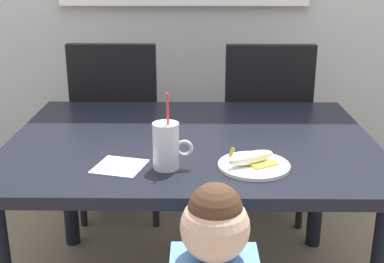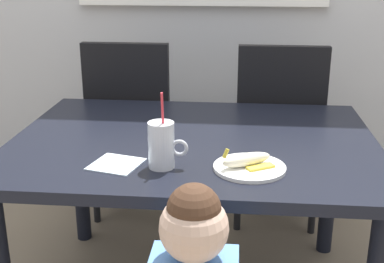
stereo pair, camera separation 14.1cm
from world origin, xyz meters
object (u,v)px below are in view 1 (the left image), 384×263
(dining_chair_left, at_px, (119,122))
(dining_chair_right, at_px, (264,123))
(snack_plate, at_px, (254,166))
(peeled_banana, at_px, (252,158))
(dining_table, at_px, (192,160))
(milk_cup, at_px, (166,148))
(paper_napkin, at_px, (120,167))

(dining_chair_left, bearing_deg, dining_chair_right, 179.18)
(dining_chair_right, relative_size, snack_plate, 4.17)
(snack_plate, height_order, peeled_banana, peeled_banana)
(dining_table, height_order, peeled_banana, peeled_banana)
(milk_cup, distance_m, peeled_banana, 0.27)
(dining_chair_right, distance_m, milk_cup, 1.09)
(milk_cup, relative_size, paper_napkin, 1.68)
(dining_chair_right, xyz_separation_m, paper_napkin, (-0.59, -0.97, 0.16))
(dining_chair_right, xyz_separation_m, peeled_banana, (-0.17, -0.97, 0.19))
(dining_chair_left, relative_size, paper_napkin, 6.40)
(snack_plate, distance_m, peeled_banana, 0.03)
(dining_chair_left, distance_m, snack_plate, 1.15)
(milk_cup, bearing_deg, dining_table, 75.23)
(dining_chair_right, relative_size, peeled_banana, 5.48)
(dining_table, height_order, snack_plate, snack_plate)
(dining_chair_left, bearing_deg, snack_plate, 121.00)
(dining_chair_left, distance_m, milk_cup, 1.06)
(dining_chair_left, xyz_separation_m, paper_napkin, (0.16, -0.98, 0.16))
(dining_table, distance_m, dining_chair_right, 0.78)
(dining_table, bearing_deg, dining_chair_right, 62.24)
(dining_chair_right, distance_m, peeled_banana, 1.00)
(paper_napkin, bearing_deg, snack_plate, 0.38)
(dining_chair_left, bearing_deg, dining_table, 118.78)
(snack_plate, distance_m, paper_napkin, 0.43)
(paper_napkin, bearing_deg, peeled_banana, 0.49)
(snack_plate, bearing_deg, dining_chair_right, 80.62)
(dining_chair_left, height_order, milk_cup, dining_chair_left)
(milk_cup, xyz_separation_m, snack_plate, (0.28, 0.01, -0.06))
(dining_chair_right, bearing_deg, dining_table, 62.24)
(dining_table, distance_m, milk_cup, 0.33)
(snack_plate, bearing_deg, paper_napkin, -179.62)
(dining_chair_right, height_order, paper_napkin, dining_chair_right)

